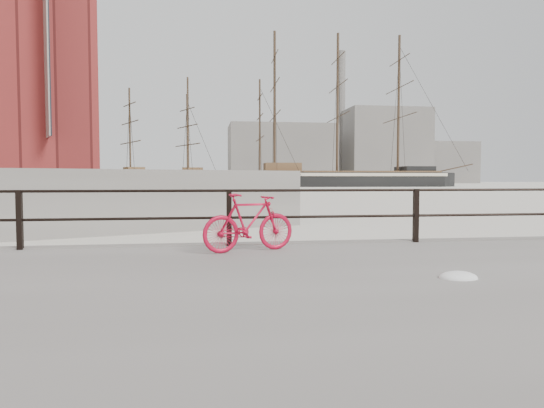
{
  "coord_description": "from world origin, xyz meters",
  "views": [
    {
      "loc": [
        -3.95,
        -8.74,
        1.54
      ],
      "look_at": [
        -2.49,
        1.5,
        1.0
      ],
      "focal_mm": 32.0,
      "sensor_mm": 36.0,
      "label": 1
    }
  ],
  "objects_px": {
    "barque_black": "(337,187)",
    "schooner_mid": "(225,187)",
    "schooner_left": "(160,188)",
    "bicycle": "(249,223)"
  },
  "relations": [
    {
      "from": "barque_black",
      "to": "schooner_mid",
      "type": "distance_m",
      "value": 22.54
    },
    {
      "from": "schooner_left",
      "to": "bicycle",
      "type": "bearing_deg",
      "value": -110.01
    },
    {
      "from": "barque_black",
      "to": "schooner_left",
      "type": "xyz_separation_m",
      "value": [
        -32.68,
        -10.77,
        0.0
      ]
    },
    {
      "from": "bicycle",
      "to": "barque_black",
      "type": "distance_m",
      "value": 87.19
    },
    {
      "from": "bicycle",
      "to": "schooner_left",
      "type": "bearing_deg",
      "value": 78.04
    },
    {
      "from": "bicycle",
      "to": "schooner_mid",
      "type": "distance_m",
      "value": 78.61
    },
    {
      "from": "barque_black",
      "to": "schooner_left",
      "type": "height_order",
      "value": "barque_black"
    },
    {
      "from": "schooner_mid",
      "to": "schooner_left",
      "type": "height_order",
      "value": "schooner_mid"
    },
    {
      "from": "bicycle",
      "to": "barque_black",
      "type": "bearing_deg",
      "value": 55.35
    },
    {
      "from": "bicycle",
      "to": "schooner_mid",
      "type": "bearing_deg",
      "value": 69.81
    }
  ]
}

